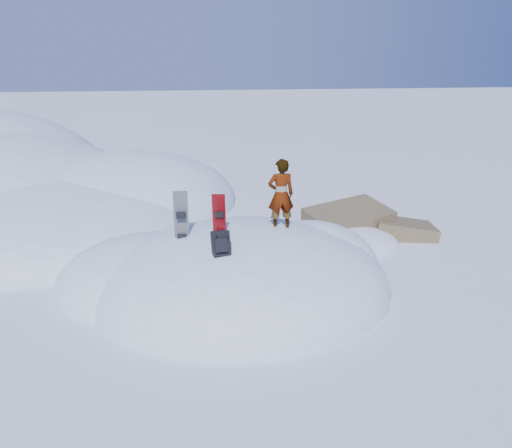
{
  "coord_description": "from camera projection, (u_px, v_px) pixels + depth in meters",
  "views": [
    {
      "loc": [
        -1.0,
        -10.56,
        5.35
      ],
      "look_at": [
        0.37,
        0.3,
        1.5
      ],
      "focal_mm": 35.0,
      "sensor_mm": 36.0,
      "label": 1
    }
  ],
  "objects": [
    {
      "name": "rock_outcrop",
      "position": [
        355.0,
        236.0,
        15.03
      ],
      "size": [
        4.68,
        4.41,
        1.68
      ],
      "color": "#786345",
      "rests_on": "ground"
    },
    {
      "name": "snowboard_dark",
      "position": [
        182.0,
        228.0,
        11.09
      ],
      "size": [
        0.33,
        0.23,
        1.71
      ],
      "rotation": [
        0.0,
        0.0,
        -0.03
      ],
      "color": "black",
      "rests_on": "snow_mound"
    },
    {
      "name": "ground",
      "position": [
        242.0,
        288.0,
        11.78
      ],
      "size": [
        120.0,
        120.0,
        0.0
      ],
      "primitive_type": "plane",
      "color": "white",
      "rests_on": "ground"
    },
    {
      "name": "person",
      "position": [
        281.0,
        195.0,
        11.38
      ],
      "size": [
        0.64,
        0.44,
        1.68
      ],
      "primitive_type": "imported",
      "rotation": [
        0.0,
        0.0,
        3.2
      ],
      "color": "slate",
      "rests_on": "snow_mound"
    },
    {
      "name": "snowboard_red",
      "position": [
        220.0,
        226.0,
        11.01
      ],
      "size": [
        0.32,
        0.28,
        1.54
      ],
      "rotation": [
        0.0,
        0.0,
        -0.15
      ],
      "color": "red",
      "rests_on": "snow_mound"
    },
    {
      "name": "snow_mound",
      "position": [
        234.0,
        284.0,
        11.98
      ],
      "size": [
        8.0,
        6.0,
        3.0
      ],
      "color": "white",
      "rests_on": "ground"
    },
    {
      "name": "backpack",
      "position": [
        221.0,
        243.0,
        10.18
      ],
      "size": [
        0.41,
        0.48,
        0.6
      ],
      "rotation": [
        0.0,
        0.0,
        0.16
      ],
      "color": "black",
      "rests_on": "snow_mound"
    },
    {
      "name": "gear_pile",
      "position": [
        145.0,
        307.0,
        10.72
      ],
      "size": [
        0.77,
        0.58,
        0.21
      ],
      "rotation": [
        0.0,
        0.0,
        0.07
      ],
      "color": "black",
      "rests_on": "ground"
    }
  ]
}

